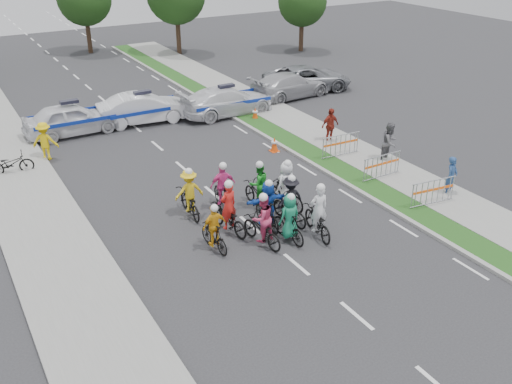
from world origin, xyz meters
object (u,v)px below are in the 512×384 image
rider_10 (189,197)px  parked_bike (11,164)px  rider_5 (267,208)px  civilian_sedan (290,85)px  police_car_2 (227,101)px  spectator_2 (330,126)px  barrier_0 (433,193)px  rider_4 (290,204)px  civilian_suv (307,78)px  tree_2 (302,2)px  police_car_0 (72,119)px  cone_1 (255,114)px  spectator_0 (451,176)px  rider_7 (286,190)px  cone_0 (274,144)px  rider_0 (318,218)px  rider_2 (262,225)px  barrier_2 (340,146)px  rider_1 (289,222)px  rider_3 (214,232)px  rider_9 (223,191)px  spectator_1 (390,142)px  barrier_1 (382,167)px  police_car_1 (144,108)px  rider_8 (258,190)px  rider_6 (228,215)px

rider_10 → parked_bike: bearing=-50.8°
rider_5 → civilian_sedan: (9.53, 12.99, -0.04)m
rider_10 → police_car_2: 11.85m
spectator_2 → barrier_0: bearing=-99.9°
rider_4 → civilian_sedan: rider_4 is taller
civilian_suv → tree_2: (6.19, 9.72, 3.06)m
police_car_0 → cone_1: bearing=-108.2°
rider_4 → spectator_0: (6.71, -1.36, 0.08)m
rider_7 → cone_0: size_ratio=2.89×
rider_0 → tree_2: bearing=-112.7°
rider_2 → rider_10: bearing=-77.0°
barrier_2 → tree_2: (11.30, 19.64, 3.27)m
rider_1 → rider_3: size_ratio=1.06×
rider_2 → rider_9: rider_2 is taller
rider_9 → spectator_2: rider_9 is taller
spectator_1 → barrier_1: bearing=-159.6°
police_car_2 → barrier_2: 8.33m
police_car_1 → tree_2: (17.29, 10.44, 3.04)m
rider_0 → barrier_0: (5.04, -0.46, -0.10)m
spectator_0 → barrier_2: (-1.35, 5.27, -0.26)m
police_car_0 → rider_8: bearing=-162.5°
spectator_1 → cone_1: (-2.26, 8.05, -0.57)m
spectator_1 → barrier_2: 2.19m
rider_8 → spectator_0: (7.08, -2.93, 0.10)m
police_car_2 → rider_1: bearing=160.0°
rider_7 → barrier_1: 4.90m
rider_2 → spectator_2: (7.75, 6.51, 0.15)m
rider_7 → rider_9: (-2.07, 1.15, -0.03)m
spectator_0 → barrier_1: (-1.35, 2.50, -0.26)m
police_car_0 → rider_5: bearing=-166.5°
civilian_sedan → spectator_0: 14.56m
police_car_1 → police_car_2: size_ratio=0.90×
rider_1 → barrier_0: 6.12m
cone_0 → spectator_0: bearing=-64.7°
police_car_0 → cone_1: 9.52m
rider_6 → barrier_0: 7.91m
rider_4 → parked_bike: bearing=-55.6°
rider_8 → rider_7: bearing=143.5°
rider_0 → rider_5: rider_0 is taller
police_car_2 → cone_0: size_ratio=7.63×
rider_10 → police_car_1: size_ratio=0.40×
rider_2 → barrier_1: bearing=-172.9°
rider_3 → cone_1: rider_3 is taller
barrier_0 → barrier_1: bearing=90.0°
spectator_1 → barrier_2: size_ratio=0.92×
rider_7 → spectator_0: size_ratio=1.24×
rider_9 → rider_1: bearing=112.4°
police_car_1 → civilian_suv: size_ratio=0.86×
rider_4 → police_car_2: (3.82, 12.10, 0.04)m
rider_7 → rider_3: bearing=8.2°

